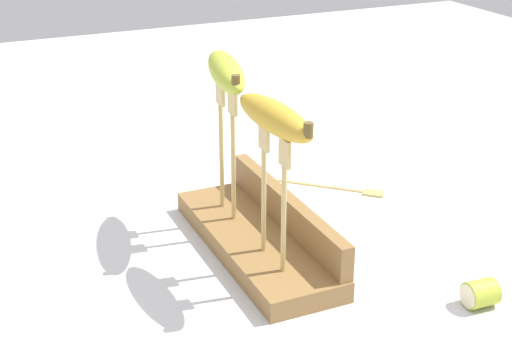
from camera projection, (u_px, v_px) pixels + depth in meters
The scene contains 9 objects.
ground_plane at pixel (256, 251), 1.13m from camera, with size 3.00×3.00×0.00m, color silver.
wooden_board at pixel (256, 242), 1.12m from camera, with size 0.36×0.12×0.03m, color olive.
board_backstop at pixel (287, 211), 1.13m from camera, with size 0.35×0.02×0.05m, color olive.
fork_stand_left at pixel (227, 139), 1.13m from camera, with size 0.07×0.01×0.20m.
fork_stand_right at pixel (274, 186), 1.00m from camera, with size 0.09×0.01×0.19m.
banana_raised_left at pixel (226, 71), 1.09m from camera, with size 0.19×0.08×0.04m.
banana_raised_right at pixel (274, 117), 0.96m from camera, with size 0.18×0.05×0.04m.
fork_fallen_near at pixel (344, 188), 1.33m from camera, with size 0.14×0.15×0.01m.
banana_chunk_near at pixel (480, 293), 0.99m from camera, with size 0.04×0.04×0.04m.
Camera 1 is at (0.90, -0.41, 0.55)m, focal length 53.32 mm.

